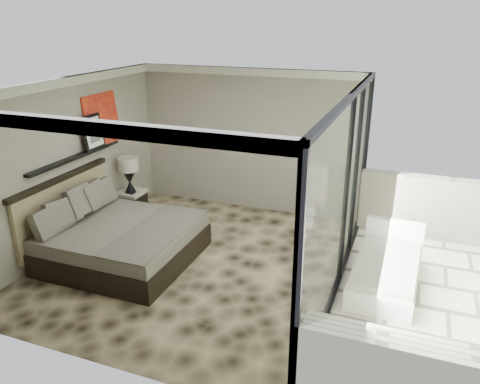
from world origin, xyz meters
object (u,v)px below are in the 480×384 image
(bed, at_px, (117,238))
(table_lamp, at_px, (129,170))
(nightstand, at_px, (132,204))
(lounger, at_px, (386,270))

(bed, distance_m, table_lamp, 1.78)
(nightstand, height_order, table_lamp, table_lamp)
(nightstand, bearing_deg, bed, -69.75)
(lounger, bearing_deg, table_lamp, 173.61)
(table_lamp, distance_m, lounger, 4.95)
(bed, distance_m, nightstand, 1.73)
(bed, relative_size, lounger, 1.22)
(bed, xyz_separation_m, nightstand, (-0.75, 1.55, -0.11))
(bed, relative_size, table_lamp, 3.19)
(bed, distance_m, lounger, 4.19)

